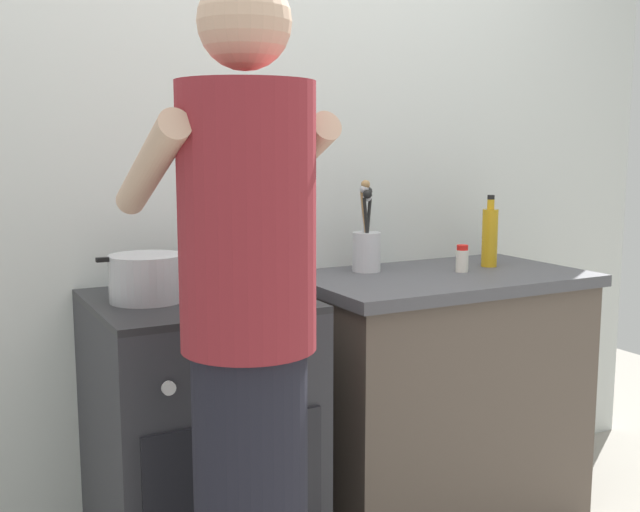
{
  "coord_description": "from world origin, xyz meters",
  "views": [
    {
      "loc": [
        -1.06,
        -1.98,
        1.35
      ],
      "look_at": [
        0.05,
        0.12,
        1.0
      ],
      "focal_mm": 42.9,
      "sensor_mm": 36.0,
      "label": 1
    }
  ],
  "objects": [
    {
      "name": "back_wall",
      "position": [
        0.2,
        0.5,
        1.25
      ],
      "size": [
        3.2,
        0.1,
        2.5
      ],
      "color": "silver",
      "rests_on": "ground"
    },
    {
      "name": "countertop",
      "position": [
        0.55,
        0.15,
        0.45
      ],
      "size": [
        1.0,
        0.6,
        0.9
      ],
      "color": "brown",
      "rests_on": "ground"
    },
    {
      "name": "stove_range",
      "position": [
        -0.35,
        0.15,
        0.45
      ],
      "size": [
        0.6,
        0.62,
        0.9
      ],
      "color": "#2D2D33",
      "rests_on": "ground"
    },
    {
      "name": "pot",
      "position": [
        -0.49,
        0.16,
        0.97
      ],
      "size": [
        0.28,
        0.21,
        0.14
      ],
      "color": "#B2B2B7",
      "rests_on": "stove_range"
    },
    {
      "name": "mixing_bowl",
      "position": [
        -0.21,
        0.2,
        0.95
      ],
      "size": [
        0.31,
        0.31,
        0.1
      ],
      "color": "#B7B7BC",
      "rests_on": "stove_range"
    },
    {
      "name": "utensil_crock",
      "position": [
        0.34,
        0.31,
        1.0
      ],
      "size": [
        0.1,
        0.1,
        0.32
      ],
      "color": "silver",
      "rests_on": "countertop"
    },
    {
      "name": "spice_bottle",
      "position": [
        0.63,
        0.15,
        0.95
      ],
      "size": [
        0.04,
        0.04,
        0.1
      ],
      "color": "silver",
      "rests_on": "countertop"
    },
    {
      "name": "oil_bottle",
      "position": [
        0.8,
        0.2,
        1.01
      ],
      "size": [
        0.06,
        0.06,
        0.26
      ],
      "color": "gold",
      "rests_on": "countertop"
    },
    {
      "name": "person",
      "position": [
        -0.43,
        -0.45,
        0.86
      ],
      "size": [
        0.41,
        0.5,
        1.7
      ],
      "color": "black",
      "rests_on": "ground"
    }
  ]
}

